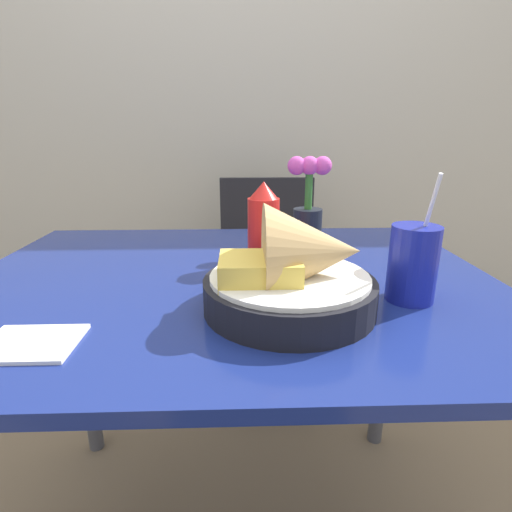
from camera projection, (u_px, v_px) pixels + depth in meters
name	position (u px, v px, depth m)	size (l,w,h in m)	color
wall_window	(235.00, 80.00, 1.85)	(7.00, 0.06, 2.60)	#B7B2A3
dining_table	(231.00, 321.00, 0.88)	(1.12, 0.86, 0.78)	navy
chair_far_window	(268.00, 265.00, 1.71)	(0.40, 0.40, 0.88)	black
food_basket	(297.00, 274.00, 0.68)	(0.30, 0.30, 0.19)	black
ketchup_bottle	(263.00, 226.00, 0.89)	(0.07, 0.07, 0.19)	red
drink_cup	(413.00, 266.00, 0.71)	(0.09, 0.09, 0.23)	#192399
flower_vase	(308.00, 209.00, 1.00)	(0.11, 0.07, 0.24)	black
napkin	(30.00, 343.00, 0.58)	(0.13, 0.11, 0.01)	white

